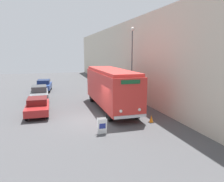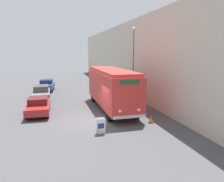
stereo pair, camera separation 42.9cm
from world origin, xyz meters
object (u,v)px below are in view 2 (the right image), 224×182
(parked_car_near, at_px, (38,106))
(vintage_bus, at_px, (112,87))
(traffic_cone, at_px, (151,119))
(streetlamp, at_px, (133,55))
(sign_board, at_px, (101,126))
(parked_car_mid, at_px, (41,93))
(parked_car_far, at_px, (47,85))

(parked_car_near, bearing_deg, vintage_bus, 1.61)
(parked_car_near, xyz_separation_m, traffic_cone, (7.96, -4.49, -0.45))
(traffic_cone, bearing_deg, streetlamp, 80.95)
(sign_board, distance_m, parked_car_near, 6.90)
(parked_car_mid, distance_m, parked_car_far, 6.03)
(parked_car_far, height_order, traffic_cone, parked_car_far)
(sign_board, height_order, parked_car_far, parked_car_far)
(sign_board, distance_m, traffic_cone, 4.11)
(parked_car_near, height_order, parked_car_far, parked_car_far)
(parked_car_mid, xyz_separation_m, traffic_cone, (7.97, -9.79, -0.53))
(vintage_bus, bearing_deg, traffic_cone, -69.25)
(sign_board, relative_size, streetlamp, 0.14)
(parked_car_mid, height_order, traffic_cone, parked_car_mid)
(parked_car_near, bearing_deg, traffic_cone, -28.35)
(sign_board, relative_size, parked_car_near, 0.24)
(streetlamp, distance_m, parked_car_near, 10.09)
(sign_board, relative_size, parked_car_mid, 0.23)
(parked_car_mid, distance_m, traffic_cone, 12.63)
(vintage_bus, height_order, parked_car_mid, vintage_bus)
(streetlamp, xyz_separation_m, traffic_cone, (-1.05, -6.61, -4.45))
(sign_board, bearing_deg, parked_car_near, 125.62)
(sign_board, distance_m, parked_car_far, 17.32)
(sign_board, bearing_deg, traffic_cone, 15.84)
(streetlamp, height_order, parked_car_mid, streetlamp)
(parked_car_near, distance_m, parked_car_mid, 5.30)
(parked_car_mid, relative_size, parked_car_far, 1.05)
(vintage_bus, xyz_separation_m, parked_car_mid, (-6.25, 5.24, -1.21))
(sign_board, xyz_separation_m, parked_car_far, (-3.65, 16.93, 0.28))
(traffic_cone, bearing_deg, parked_car_near, 150.61)
(parked_car_near, relative_size, parked_car_far, 0.98)
(parked_car_mid, xyz_separation_m, parked_car_far, (0.38, 6.02, -0.03))
(streetlamp, xyz_separation_m, parked_car_far, (-8.65, 9.20, -3.96))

